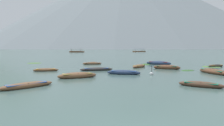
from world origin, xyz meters
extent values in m
plane|color=#425B56|center=(0.00, 1500.00, 0.00)|extent=(6000.00, 6000.00, 0.00)
cone|color=#56665B|center=(-1128.99, 1721.72, 293.57)|extent=(2134.68, 2134.68, 587.15)
cone|color=slate|center=(-683.09, 1523.18, 98.99)|extent=(602.76, 602.76, 197.97)
cone|color=slate|center=(-40.88, 1352.37, 283.16)|extent=(1788.23, 1788.23, 566.32)
ellipsoid|color=#2D2826|center=(12.98, 26.35, 0.15)|extent=(3.09, 2.22, 0.49)
cube|color=orange|center=(12.98, 26.35, 0.30)|extent=(2.22, 1.60, 0.05)
cube|color=#2D2826|center=(12.98, 26.35, 0.35)|extent=(0.35, 0.56, 0.04)
ellipsoid|color=brown|center=(4.78, 22.55, 0.22)|extent=(3.92, 2.37, 0.72)
cube|color=#197A56|center=(4.78, 22.55, 0.43)|extent=(2.82, 1.71, 0.05)
cube|color=brown|center=(4.78, 22.55, 0.48)|extent=(0.35, 0.82, 0.04)
ellipsoid|color=brown|center=(-7.24, 29.40, 0.16)|extent=(3.60, 2.19, 0.53)
cube|color=#B7B2A3|center=(-7.24, 29.40, 0.32)|extent=(2.59, 1.58, 0.05)
cube|color=brown|center=(-7.24, 29.40, 0.37)|extent=(0.33, 0.73, 0.04)
ellipsoid|color=brown|center=(-5.53, 13.42, 0.20)|extent=(4.05, 3.04, 0.67)
cube|color=olive|center=(-5.53, 13.42, 0.40)|extent=(2.91, 2.19, 0.05)
cube|color=brown|center=(-5.53, 13.42, 0.45)|extent=(0.50, 0.82, 0.04)
ellipsoid|color=brown|center=(-7.94, 8.30, 0.15)|extent=(3.32, 3.66, 0.49)
cube|color=#28519E|center=(-7.94, 8.30, 0.29)|extent=(2.39, 2.64, 0.05)
cube|color=brown|center=(-7.94, 8.30, 0.34)|extent=(0.55, 0.49, 0.04)
ellipsoid|color=navy|center=(-1.05, 16.45, 0.18)|extent=(3.91, 1.63, 0.59)
cube|color=#28519E|center=(-1.05, 16.45, 0.36)|extent=(2.82, 1.17, 0.05)
cube|color=navy|center=(-1.05, 16.45, 0.41)|extent=(0.18, 0.79, 0.04)
ellipsoid|color=brown|center=(1.01, 24.55, 0.16)|extent=(2.69, 3.65, 0.54)
cube|color=olive|center=(1.01, 24.55, 0.33)|extent=(1.94, 2.63, 0.05)
cube|color=brown|center=(1.01, 24.55, 0.38)|extent=(0.68, 0.43, 0.04)
ellipsoid|color=#4C3323|center=(5.06, 9.89, 0.15)|extent=(3.34, 2.16, 0.49)
cube|color=#197A56|center=(5.06, 9.89, 0.29)|extent=(2.41, 1.56, 0.05)
cube|color=#4C3323|center=(5.06, 9.89, 0.34)|extent=(0.33, 0.62, 0.04)
ellipsoid|color=#2D2826|center=(-4.73, 19.75, 0.15)|extent=(4.45, 2.51, 0.50)
cube|color=#28519E|center=(-4.73, 19.75, 0.30)|extent=(3.21, 1.81, 0.05)
cube|color=#2D2826|center=(-4.73, 19.75, 0.35)|extent=(0.33, 0.73, 0.04)
ellipsoid|color=brown|center=(-11.06, 18.46, 0.14)|extent=(3.28, 1.81, 0.46)
cube|color=orange|center=(-11.06, 18.46, 0.27)|extent=(2.36, 1.30, 0.05)
cube|color=brown|center=(-11.06, 18.46, 0.32)|extent=(0.26, 0.63, 0.04)
ellipsoid|color=navy|center=(4.69, 30.01, 0.24)|extent=(4.66, 3.31, 0.79)
cube|color=#B22D28|center=(4.69, 30.01, 0.48)|extent=(3.35, 2.39, 0.05)
cube|color=navy|center=(4.69, 30.01, 0.53)|extent=(0.50, 0.87, 0.04)
ellipsoid|color=brown|center=(9.27, 18.03, 0.20)|extent=(2.59, 4.77, 0.66)
cube|color=#197A56|center=(9.27, 18.03, 0.40)|extent=(1.86, 3.43, 0.05)
cube|color=brown|center=(9.27, 18.03, 0.45)|extent=(0.85, 0.33, 0.04)
cube|color=brown|center=(-37.66, 127.23, 0.27)|extent=(10.09, 3.82, 0.90)
cylinder|color=#4C4742|center=(-41.37, 125.78, 1.40)|extent=(0.10, 0.10, 1.80)
cylinder|color=#4C4742|center=(-41.49, 128.34, 1.40)|extent=(0.10, 0.10, 1.80)
cylinder|color=#4C4742|center=(-33.82, 126.12, 1.40)|extent=(0.10, 0.10, 1.80)
cylinder|color=#4C4742|center=(-33.94, 128.68, 1.40)|extent=(0.10, 0.10, 1.80)
cube|color=beige|center=(-37.66, 127.23, 2.29)|extent=(8.47, 3.21, 0.12)
cube|color=brown|center=(6.25, 148.72, 0.27)|extent=(10.36, 7.28, 0.90)
cylinder|color=#4C4742|center=(9.05, 151.49, 1.40)|extent=(0.10, 0.10, 1.80)
cylinder|color=#4C4742|center=(10.19, 148.76, 1.40)|extent=(0.10, 0.10, 1.80)
cylinder|color=#4C4742|center=(2.32, 148.69, 1.40)|extent=(0.10, 0.10, 1.80)
cylinder|color=#4C4742|center=(3.45, 145.96, 1.40)|extent=(0.10, 0.10, 1.80)
cube|color=#334C75|center=(6.25, 148.72, 2.29)|extent=(8.70, 6.11, 0.12)
cube|color=brown|center=(-42.24, 140.70, 0.27)|extent=(9.42, 4.51, 0.90)
cylinder|color=#4C4742|center=(-39.02, 142.42, 1.40)|extent=(0.10, 0.10, 1.80)
cylinder|color=#4C4742|center=(-38.66, 140.03, 1.40)|extent=(0.10, 0.10, 1.80)
cylinder|color=#4C4742|center=(-45.82, 141.37, 1.40)|extent=(0.10, 0.10, 1.80)
cylinder|color=#4C4742|center=(-45.45, 138.99, 1.40)|extent=(0.10, 0.10, 1.80)
cube|color=#334C75|center=(-42.24, 140.70, 2.29)|extent=(7.91, 3.79, 0.12)
sphere|color=silver|center=(2.03, 16.14, 0.09)|extent=(0.44, 0.44, 0.44)
cylinder|color=black|center=(2.03, 16.14, 0.56)|extent=(0.06, 0.06, 0.95)
ellipsoid|color=#2D5628|center=(7.16, 20.82, 0.00)|extent=(2.48, 2.35, 0.14)
ellipsoid|color=#477033|center=(12.30, 26.38, 0.00)|extent=(3.66, 3.70, 0.14)
ellipsoid|color=#2D5628|center=(2.47, 30.07, 0.00)|extent=(1.62, 3.48, 0.14)
ellipsoid|color=#477033|center=(-18.96, 30.83, 0.00)|extent=(3.04, 2.74, 0.14)
camera|label=1|loc=(-0.27, -5.29, 2.92)|focal=31.20mm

